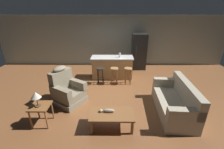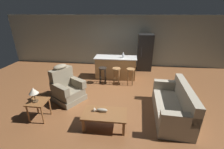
# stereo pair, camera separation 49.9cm
# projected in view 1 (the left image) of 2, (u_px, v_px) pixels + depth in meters

# --- Properties ---
(ground_plane) EXTENTS (12.00, 12.00, 0.00)m
(ground_plane) POSITION_uv_depth(u_px,v_px,m) (112.00, 92.00, 5.54)
(ground_plane) COLOR brown
(back_wall) EXTENTS (12.00, 0.05, 2.60)m
(back_wall) POSITION_uv_depth(u_px,v_px,m) (112.00, 41.00, 7.91)
(back_wall) COLOR #939E93
(back_wall) RESTS_ON ground_plane
(coffee_table) EXTENTS (1.10, 0.60, 0.42)m
(coffee_table) POSITION_uv_depth(u_px,v_px,m) (112.00, 115.00, 3.75)
(coffee_table) COLOR brown
(coffee_table) RESTS_ON ground_plane
(fish_figurine) EXTENTS (0.34, 0.10, 0.10)m
(fish_figurine) POSITION_uv_depth(u_px,v_px,m) (107.00, 111.00, 3.76)
(fish_figurine) COLOR #4C3823
(fish_figurine) RESTS_ON coffee_table
(couch) EXTENTS (0.95, 1.95, 0.94)m
(couch) POSITION_uv_depth(u_px,v_px,m) (175.00, 102.00, 4.33)
(couch) COLOR #9E937F
(couch) RESTS_ON ground_plane
(recliner_near_lamp) EXTENTS (1.16, 1.16, 1.20)m
(recliner_near_lamp) POSITION_uv_depth(u_px,v_px,m) (67.00, 90.00, 4.80)
(recliner_near_lamp) COLOR #756B56
(recliner_near_lamp) RESTS_ON ground_plane
(end_table) EXTENTS (0.48, 0.48, 0.56)m
(end_table) POSITION_uv_depth(u_px,v_px,m) (41.00, 109.00, 3.83)
(end_table) COLOR brown
(end_table) RESTS_ON ground_plane
(table_lamp) EXTENTS (0.24, 0.24, 0.41)m
(table_lamp) POSITION_uv_depth(u_px,v_px,m) (36.00, 96.00, 3.64)
(table_lamp) COLOR #4C3823
(table_lamp) RESTS_ON end_table
(kitchen_island) EXTENTS (1.80, 0.70, 0.95)m
(kitchen_island) POSITION_uv_depth(u_px,v_px,m) (112.00, 67.00, 6.60)
(kitchen_island) COLOR #AD7F4C
(kitchen_island) RESTS_ON ground_plane
(bar_stool_left) EXTENTS (0.32, 0.32, 0.68)m
(bar_stool_left) POSITION_uv_depth(u_px,v_px,m) (100.00, 73.00, 6.02)
(bar_stool_left) COLOR black
(bar_stool_left) RESTS_ON ground_plane
(bar_stool_middle) EXTENTS (0.32, 0.32, 0.68)m
(bar_stool_middle) POSITION_uv_depth(u_px,v_px,m) (114.00, 73.00, 6.02)
(bar_stool_middle) COLOR olive
(bar_stool_middle) RESTS_ON ground_plane
(bar_stool_right) EXTENTS (0.32, 0.32, 0.68)m
(bar_stool_right) POSITION_uv_depth(u_px,v_px,m) (128.00, 73.00, 6.01)
(bar_stool_right) COLOR olive
(bar_stool_right) RESTS_ON ground_plane
(refrigerator) EXTENTS (0.70, 0.69, 1.76)m
(refrigerator) POSITION_uv_depth(u_px,v_px,m) (139.00, 52.00, 7.53)
(refrigerator) COLOR black
(refrigerator) RESTS_ON ground_plane
(bottle_tall_green) EXTENTS (0.09, 0.09, 0.23)m
(bottle_tall_green) POSITION_uv_depth(u_px,v_px,m) (120.00, 55.00, 6.33)
(bottle_tall_green) COLOR silver
(bottle_tall_green) RESTS_ON kitchen_island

